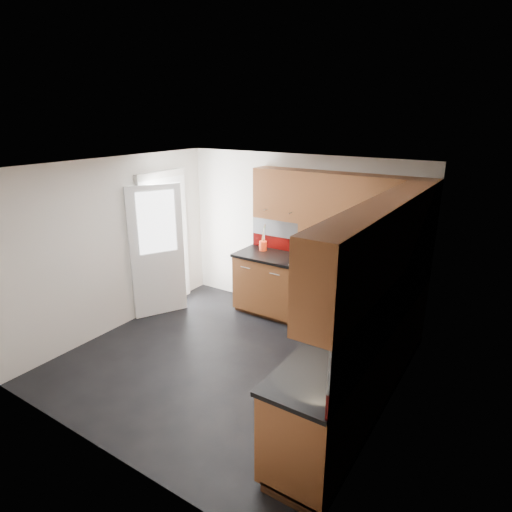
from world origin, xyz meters
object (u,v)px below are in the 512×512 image
Objects in this scene: toaster at (412,274)px; utensil_pot at (263,244)px; food_processor at (391,280)px; gas_hob at (316,263)px.

utensil_pot is at bearing 179.20° from toaster.
toaster is at bearing 76.07° from food_processor.
gas_hob is at bearing -8.72° from utensil_pot.
utensil_pot is at bearing 171.28° from gas_hob.
toaster is 0.52m from food_processor.
food_processor is (-0.13, -0.50, 0.06)m from toaster.
food_processor reaches higher than toaster.
gas_hob is at bearing -174.79° from toaster.
toaster is at bearing -0.80° from utensil_pot.
gas_hob is 1.22m from food_processor.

